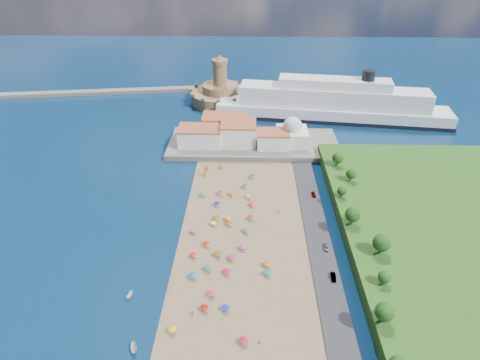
{
  "coord_description": "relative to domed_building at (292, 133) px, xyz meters",
  "views": [
    {
      "loc": [
        7.81,
        -120.92,
        97.03
      ],
      "look_at": [
        4.0,
        25.0,
        8.0
      ],
      "focal_mm": 30.0,
      "sensor_mm": 36.0,
      "label": 1
    }
  ],
  "objects": [
    {
      "name": "waterfront_buildings",
      "position": [
        -33.05,
        2.64,
        -1.1
      ],
      "size": [
        57.0,
        29.0,
        11.0
      ],
      "color": "silver",
      "rests_on": "terrace"
    },
    {
      "name": "parked_cars",
      "position": [
        6.0,
        -74.42,
        -7.62
      ],
      "size": [
        2.27,
        53.3,
        1.35
      ],
      "color": "gray",
      "rests_on": "promenade"
    },
    {
      "name": "cruise_ship",
      "position": [
        27.99,
        42.07,
        0.17
      ],
      "size": [
        142.92,
        38.96,
        30.89
      ],
      "color": "black",
      "rests_on": "ground"
    },
    {
      "name": "hillside_trees",
      "position": [
        17.95,
        -79.5,
        1.05
      ],
      "size": [
        13.06,
        108.47,
        7.58
      ],
      "color": "#382314",
      "rests_on": "hillside"
    },
    {
      "name": "fortress",
      "position": [
        -42.0,
        67.0,
        -2.29
      ],
      "size": [
        40.0,
        40.0,
        32.4
      ],
      "color": "olive",
      "rests_on": "ground"
    },
    {
      "name": "beachgoers",
      "position": [
        -33.1,
        -80.82,
        -7.89
      ],
      "size": [
        39.29,
        99.03,
        1.86
      ],
      "color": "tan",
      "rests_on": "beach"
    },
    {
      "name": "terrace",
      "position": [
        -20.0,
        2.0,
        -7.47
      ],
      "size": [
        90.0,
        36.0,
        3.0
      ],
      "primitive_type": "cube",
      "color": "#59544C",
      "rests_on": "ground"
    },
    {
      "name": "beach_parasols",
      "position": [
        -31.15,
        -77.02,
        -6.83
      ],
      "size": [
        30.28,
        117.6,
        2.2
      ],
      "color": "gray",
      "rests_on": "beach"
    },
    {
      "name": "ground",
      "position": [
        -30.0,
        -71.0,
        -8.97
      ],
      "size": [
        700.0,
        700.0,
        0.0
      ],
      "primitive_type": "plane",
      "color": "#071938",
      "rests_on": "ground"
    },
    {
      "name": "moored_boats",
      "position": [
        -55.42,
        -115.81,
        -8.22
      ],
      "size": [
        8.47,
        22.96,
        1.59
      ],
      "color": "white",
      "rests_on": "ground"
    },
    {
      "name": "domed_building",
      "position": [
        0.0,
        0.0,
        0.0
      ],
      "size": [
        16.0,
        16.0,
        15.0
      ],
      "color": "silver",
      "rests_on": "terrace"
    },
    {
      "name": "breakwater",
      "position": [
        -140.0,
        82.0,
        -7.67
      ],
      "size": [
        199.03,
        34.77,
        2.6
      ],
      "primitive_type": "cube",
      "rotation": [
        0.0,
        0.0,
        0.14
      ],
      "color": "#59544C",
      "rests_on": "ground"
    },
    {
      "name": "jetty",
      "position": [
        -42.0,
        37.0,
        -7.77
      ],
      "size": [
        18.0,
        70.0,
        2.4
      ],
      "primitive_type": "cube",
      "color": "#59544C",
      "rests_on": "ground"
    }
  ]
}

